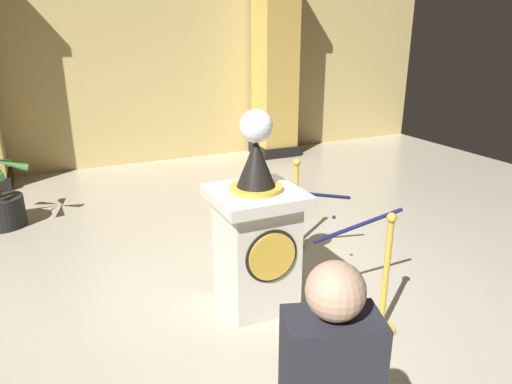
# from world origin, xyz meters

# --- Properties ---
(ground_plane) EXTENTS (12.77, 12.77, 0.00)m
(ground_plane) POSITION_xyz_m (0.00, 0.00, 0.00)
(ground_plane) COLOR #B2A893
(back_wall) EXTENTS (12.77, 0.16, 3.81)m
(back_wall) POSITION_xyz_m (0.00, 5.43, 1.90)
(back_wall) COLOR tan
(back_wall) RESTS_ON ground_plane
(pedestal_clock) EXTENTS (0.76, 0.76, 1.80)m
(pedestal_clock) POSITION_xyz_m (-0.07, -0.05, 0.70)
(pedestal_clock) COLOR beige
(pedestal_clock) RESTS_ON ground_plane
(stanchion_near) EXTENTS (0.24, 0.24, 1.07)m
(stanchion_near) POSITION_xyz_m (0.71, -0.87, 0.38)
(stanchion_near) COLOR gold
(stanchion_near) RESTS_ON ground_plane
(stanchion_far) EXTENTS (0.24, 0.24, 1.06)m
(stanchion_far) POSITION_xyz_m (0.85, 0.86, 0.37)
(stanchion_far) COLOR gold
(stanchion_far) RESTS_ON ground_plane
(velvet_rope) EXTENTS (0.94, 0.97, 0.22)m
(velvet_rope) POSITION_xyz_m (0.78, -0.00, 0.79)
(velvet_rope) COLOR #141947
(column_right) EXTENTS (0.84, 0.84, 3.65)m
(column_right) POSITION_xyz_m (2.62, 4.89, 1.81)
(column_right) COLOR black
(column_right) RESTS_ON ground_plane
(potted_palm_left) EXTENTS (0.83, 0.78, 0.99)m
(potted_palm_left) POSITION_xyz_m (-2.29, 2.98, 0.30)
(potted_palm_left) COLOR black
(potted_palm_left) RESTS_ON ground_plane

